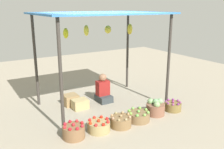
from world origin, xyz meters
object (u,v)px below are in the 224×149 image
(basket_potatoes, at_px, (121,121))
(basket_cabbages, at_px, (155,108))
(wooden_crate_stacked_rear, at_px, (71,100))
(basket_green_apples, at_px, (138,116))
(basket_purple_onions, at_px, (173,106))
(vendor_person, at_px, (103,91))
(wooden_crate_near_vendor, at_px, (80,104))
(basket_red_tomatoes, at_px, (99,126))
(basket_red_apples, at_px, (74,131))

(basket_potatoes, bearing_deg, basket_cabbages, 4.14)
(wooden_crate_stacked_rear, bearing_deg, basket_green_apples, -60.70)
(basket_purple_onions, relative_size, wooden_crate_stacked_rear, 1.15)
(vendor_person, relative_size, basket_potatoes, 1.66)
(basket_cabbages, relative_size, basket_purple_onions, 1.07)
(basket_green_apples, relative_size, wooden_crate_stacked_rear, 1.41)
(basket_cabbages, xyz_separation_m, wooden_crate_near_vendor, (-1.40, 1.28, -0.05))
(basket_red_tomatoes, relative_size, wooden_crate_stacked_rear, 1.31)
(basket_cabbages, relative_size, wooden_crate_stacked_rear, 1.23)
(basket_red_apples, height_order, basket_cabbages, basket_cabbages)
(basket_potatoes, height_order, wooden_crate_near_vendor, basket_potatoes)
(basket_red_tomatoes, xyz_separation_m, basket_purple_onions, (2.10, -0.03, -0.00))
(basket_red_apples, xyz_separation_m, basket_cabbages, (2.12, -0.01, 0.03))
(wooden_crate_near_vendor, height_order, wooden_crate_stacked_rear, wooden_crate_stacked_rear)
(basket_green_apples, distance_m, wooden_crate_stacked_rear, 1.95)
(vendor_person, bearing_deg, basket_red_apples, -136.41)
(wooden_crate_near_vendor, bearing_deg, wooden_crate_stacked_rear, 106.07)
(basket_potatoes, distance_m, basket_green_apples, 0.50)
(basket_potatoes, bearing_deg, basket_red_apples, 175.39)
(basket_green_apples, bearing_deg, basket_cabbages, 5.54)
(basket_red_tomatoes, height_order, wooden_crate_near_vendor, basket_red_tomatoes)
(basket_potatoes, distance_m, wooden_crate_near_vendor, 1.40)
(basket_cabbages, distance_m, wooden_crate_near_vendor, 1.90)
(basket_purple_onions, bearing_deg, vendor_person, 129.15)
(basket_red_apples, relative_size, basket_potatoes, 0.95)
(basket_purple_onions, distance_m, wooden_crate_near_vendor, 2.35)
(basket_potatoes, xyz_separation_m, wooden_crate_near_vendor, (-0.35, 1.36, 0.01))
(wooden_crate_stacked_rear, bearing_deg, vendor_person, -14.85)
(basket_purple_onions, height_order, wooden_crate_stacked_rear, wooden_crate_stacked_rear)
(basket_potatoes, relative_size, basket_green_apples, 0.91)
(basket_green_apples, bearing_deg, wooden_crate_stacked_rear, 119.30)
(vendor_person, relative_size, wooden_crate_stacked_rear, 2.14)
(basket_cabbages, height_order, basket_purple_onions, basket_cabbages)
(wooden_crate_near_vendor, bearing_deg, basket_potatoes, -75.67)
(basket_purple_onions, distance_m, wooden_crate_stacked_rear, 2.65)
(basket_red_tomatoes, xyz_separation_m, basket_green_apples, (1.01, -0.04, -0.01))
(basket_red_apples, bearing_deg, wooden_crate_stacked_rear, 69.44)
(basket_green_apples, bearing_deg, vendor_person, 93.47)
(vendor_person, bearing_deg, basket_red_tomatoes, -122.85)
(vendor_person, distance_m, basket_potatoes, 1.56)
(basket_green_apples, bearing_deg, basket_purple_onions, 0.74)
(basket_red_apples, bearing_deg, basket_red_tomatoes, -2.27)
(basket_red_apples, distance_m, basket_red_tomatoes, 0.56)
(basket_potatoes, height_order, wooden_crate_stacked_rear, wooden_crate_stacked_rear)
(basket_potatoes, height_order, basket_green_apples, basket_potatoes)
(basket_cabbages, height_order, wooden_crate_near_vendor, basket_cabbages)
(basket_red_apples, height_order, basket_green_apples, basket_red_apples)
(basket_green_apples, relative_size, basket_purple_onions, 1.23)
(basket_red_tomatoes, bearing_deg, basket_potatoes, -7.15)
(vendor_person, distance_m, basket_red_apples, 2.04)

